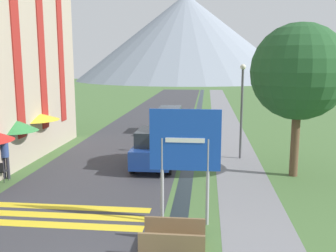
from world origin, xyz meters
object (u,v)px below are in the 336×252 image
footbridge (173,241)px  cafe_chair_middle (10,161)px  cafe_chair_far_right (25,153)px  person_standing_terrace (5,155)px  streetlamp (242,103)px  cafe_umbrella_rear_yellow (35,116)px  road_sign (185,149)px  parked_car_far (170,120)px  tree_by_path (299,72)px  cafe_chair_far_left (21,154)px  parked_car_near (154,148)px  cafe_chair_near_left (1,170)px  cafe_umbrella_middle_green (16,125)px

footbridge → cafe_chair_middle: 10.17m
cafe_chair_far_right → person_standing_terrace: 2.47m
cafe_chair_middle → streetlamp: bearing=34.0°
cafe_umbrella_rear_yellow → cafe_chair_middle: bearing=-89.4°
road_sign → streetlamp: size_ratio=0.74×
road_sign → cafe_umbrella_rear_yellow: size_ratio=1.43×
cafe_umbrella_rear_yellow → person_standing_terrace: (0.40, -3.77, -1.10)m
parked_car_far → tree_by_path: (6.35, -9.58, 3.58)m
cafe_chair_far_left → streetlamp: (10.66, 2.24, 2.36)m
person_standing_terrace → road_sign: bearing=-25.4°
parked_car_near → cafe_chair_middle: size_ratio=4.56×
parked_car_far → cafe_chair_far_left: bearing=-125.2°
cafe_chair_far_left → cafe_chair_near_left: bearing=-107.1°
cafe_chair_far_right → cafe_umbrella_middle_green: (0.17, -0.99, 1.55)m
person_standing_terrace → cafe_chair_far_right: bearing=98.4°
tree_by_path → parked_car_far: bearing=123.6°
cafe_chair_far_left → cafe_chair_near_left: same height
cafe_chair_far_right → cafe_umbrella_rear_yellow: (-0.05, 1.38, 1.63)m
cafe_chair_far_right → footbridge: bearing=-34.8°
streetlamp → person_standing_terrace: bearing=-156.2°
cafe_chair_near_left → tree_by_path: tree_by_path is taller
cafe_umbrella_middle_green → parked_car_far: bearing=58.4°
road_sign → cafe_umbrella_rear_yellow: bearing=137.7°
parked_car_far → cafe_umbrella_rear_yellow: size_ratio=1.65×
tree_by_path → cafe_chair_middle: bearing=-176.8°
parked_car_near → cafe_chair_near_left: parked_car_near is taller
parked_car_far → cafe_chair_middle: (-6.26, -10.29, -0.40)m
parked_car_far → cafe_chair_middle: size_ratio=4.82×
cafe_chair_middle → person_standing_terrace: size_ratio=0.47×
cafe_umbrella_rear_yellow → cafe_umbrella_middle_green: bearing=-84.8°
parked_car_near → parked_car_far: 8.82m
person_standing_terrace → streetlamp: (10.19, 4.50, 1.83)m
parked_car_near → person_standing_terrace: parked_car_near is taller
road_sign → streetlamp: streetlamp is taller
road_sign → cafe_chair_near_left: bearing=157.5°
person_standing_terrace → tree_by_path: bearing=7.9°
road_sign → cafe_umbrella_rear_yellow: 11.11m
streetlamp → cafe_chair_far_left: bearing=-168.1°
person_standing_terrace → tree_by_path: tree_by_path is taller
cafe_umbrella_middle_green → road_sign: bearing=-32.5°
parked_car_far → cafe_chair_near_left: parked_car_far is taller
parked_car_far → cafe_chair_far_right: (-6.25, -8.90, -0.40)m
cafe_chair_middle → tree_by_path: (12.62, 0.71, 3.98)m
road_sign → tree_by_path: (4.43, 5.41, 2.14)m
cafe_chair_near_left → parked_car_far: bearing=57.7°
cafe_chair_middle → cafe_chair_near_left: size_ratio=1.00×
footbridge → person_standing_terrace: 9.31m
parked_car_near → streetlamp: size_ratio=0.81×
person_standing_terrace → tree_by_path: 12.84m
footbridge → tree_by_path: size_ratio=0.26×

